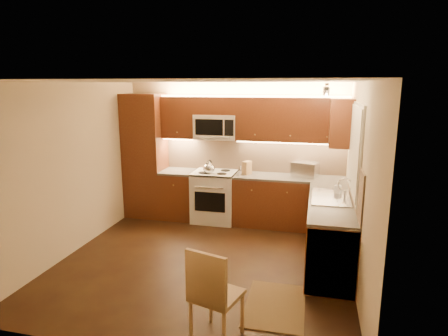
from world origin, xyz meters
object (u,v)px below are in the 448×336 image
(soap_bottle, at_px, (338,188))
(toaster_oven, at_px, (305,169))
(knife_block, at_px, (247,168))
(dining_chair, at_px, (217,293))
(sink, at_px, (331,193))
(kettle, at_px, (209,167))
(stove, at_px, (215,196))
(microwave, at_px, (216,127))

(soap_bottle, bearing_deg, toaster_oven, 138.32)
(knife_block, xyz_separation_m, dining_chair, (0.31, -3.30, -0.53))
(sink, height_order, toaster_oven, toaster_oven)
(kettle, bearing_deg, toaster_oven, 26.37)
(toaster_oven, height_order, knife_block, toaster_oven)
(stove, bearing_deg, microwave, 90.00)
(stove, relative_size, soap_bottle, 4.72)
(knife_block, xyz_separation_m, soap_bottle, (1.52, -0.95, -0.02))
(sink, distance_m, dining_chair, 2.45)
(kettle, height_order, knife_block, kettle)
(microwave, height_order, kettle, microwave)
(toaster_oven, xyz_separation_m, soap_bottle, (0.50, -1.02, -0.03))
(stove, relative_size, toaster_oven, 2.17)
(kettle, distance_m, knife_block, 0.67)
(microwave, xyz_separation_m, knife_block, (0.58, -0.09, -0.70))
(microwave, distance_m, kettle, 0.73)
(toaster_oven, relative_size, dining_chair, 0.44)
(kettle, bearing_deg, microwave, 95.48)
(soap_bottle, bearing_deg, sink, -92.70)
(toaster_oven, distance_m, soap_bottle, 1.14)
(stove, xyz_separation_m, toaster_oven, (1.60, 0.11, 0.57))
(sink, distance_m, knife_block, 1.83)
(microwave, xyz_separation_m, sink, (2.00, -1.26, -0.74))
(microwave, bearing_deg, toaster_oven, -0.78)
(stove, xyz_separation_m, soap_bottle, (2.10, -0.91, 0.54))
(kettle, height_order, soap_bottle, kettle)
(stove, relative_size, knife_block, 3.96)
(sink, relative_size, soap_bottle, 4.41)
(stove, distance_m, knife_block, 0.81)
(toaster_oven, relative_size, knife_block, 1.83)
(microwave, bearing_deg, soap_bottle, -26.37)
(kettle, distance_m, soap_bottle, 2.29)
(microwave, relative_size, dining_chair, 0.78)
(sink, xyz_separation_m, kettle, (-2.06, 0.98, 0.07))
(stove, relative_size, sink, 1.07)
(stove, height_order, soap_bottle, soap_bottle)
(dining_chair, bearing_deg, toaster_oven, 94.36)
(microwave, height_order, sink, microwave)
(stove, bearing_deg, sink, -29.36)
(stove, height_order, dining_chair, dining_chair)
(knife_block, bearing_deg, sink, -15.18)
(toaster_oven, height_order, dining_chair, toaster_oven)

